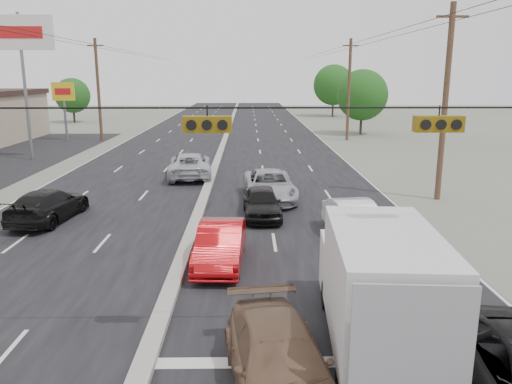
% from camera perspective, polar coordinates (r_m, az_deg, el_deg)
% --- Properties ---
extents(ground, '(200.00, 200.00, 0.00)m').
position_cam_1_polar(ground, '(12.80, -12.04, -17.52)').
color(ground, '#606356').
rests_on(ground, ground).
extents(road_surface, '(20.00, 160.00, 0.02)m').
position_cam_1_polar(road_surface, '(41.36, -4.20, 4.17)').
color(road_surface, black).
rests_on(road_surface, ground).
extents(center_median, '(0.50, 160.00, 0.20)m').
position_cam_1_polar(center_median, '(41.34, -4.21, 4.30)').
color(center_median, gray).
rests_on(center_median, ground).
extents(utility_pole_left_c, '(1.60, 0.30, 10.00)m').
position_cam_1_polar(utility_pole_left_c, '(52.93, -17.58, 11.13)').
color(utility_pole_left_c, '#422D1E').
rests_on(utility_pole_left_c, ground).
extents(utility_pole_right_b, '(1.60, 0.30, 10.00)m').
position_cam_1_polar(utility_pole_right_b, '(27.73, 20.81, 9.53)').
color(utility_pole_right_b, '#422D1E').
rests_on(utility_pole_right_b, ground).
extents(utility_pole_right_c, '(1.60, 0.30, 10.00)m').
position_cam_1_polar(utility_pole_right_c, '(51.80, 10.57, 11.48)').
color(utility_pole_right_c, '#422D1E').
rests_on(utility_pole_right_c, ground).
extents(traffic_signals, '(25.00, 0.30, 0.54)m').
position_cam_1_polar(traffic_signals, '(10.87, -6.11, 7.93)').
color(traffic_signals, black).
rests_on(traffic_signals, ground).
extents(pole_sign_billboard, '(5.00, 0.25, 11.00)m').
position_cam_1_polar(pole_sign_billboard, '(42.36, -25.34, 15.23)').
color(pole_sign_billboard, slate).
rests_on(pole_sign_billboard, ground).
extents(pole_sign_far, '(2.20, 0.25, 6.00)m').
position_cam_1_polar(pole_sign_far, '(54.04, -21.14, 10.15)').
color(pole_sign_far, slate).
rests_on(pole_sign_far, ground).
extents(tree_left_far, '(4.80, 4.80, 6.12)m').
position_cam_1_polar(tree_left_far, '(74.91, -20.24, 10.30)').
color(tree_left_far, '#382619').
rests_on(tree_left_far, ground).
extents(tree_right_mid, '(5.60, 5.60, 7.14)m').
position_cam_1_polar(tree_right_mid, '(57.23, 12.05, 10.79)').
color(tree_right_mid, '#382619').
rests_on(tree_right_mid, ground).
extents(tree_right_far, '(6.40, 6.40, 8.16)m').
position_cam_1_polar(tree_right_far, '(81.93, 8.85, 12.00)').
color(tree_right_far, '#382619').
rests_on(tree_right_far, ground).
extents(box_truck, '(2.62, 6.41, 3.18)m').
position_cam_1_polar(box_truck, '(12.22, 13.67, -10.56)').
color(box_truck, black).
rests_on(box_truck, ground).
extents(tan_sedan, '(2.63, 5.10, 1.42)m').
position_cam_1_polar(tan_sedan, '(10.81, 2.70, -19.07)').
color(tan_sedan, brown).
rests_on(tan_sedan, ground).
extents(red_sedan, '(1.75, 4.49, 1.46)m').
position_cam_1_polar(red_sedan, '(17.49, -4.08, -6.02)').
color(red_sedan, '#AF0A0E').
rests_on(red_sedan, ground).
extents(queue_car_a, '(1.83, 4.21, 1.41)m').
position_cam_1_polar(queue_car_a, '(23.14, 0.67, -1.24)').
color(queue_car_a, black).
rests_on(queue_car_a, ground).
extents(queue_car_b, '(2.18, 4.71, 1.50)m').
position_cam_1_polar(queue_car_b, '(20.53, 11.31, -3.27)').
color(queue_car_b, white).
rests_on(queue_car_b, ground).
extents(queue_car_c, '(2.86, 5.69, 1.54)m').
position_cam_1_polar(queue_car_c, '(26.38, 1.56, 0.71)').
color(queue_car_c, '#A9ACB1').
rests_on(queue_car_c, ground).
extents(oncoming_near, '(2.63, 5.22, 1.45)m').
position_cam_1_polar(oncoming_near, '(24.47, -22.66, -1.42)').
color(oncoming_near, black).
rests_on(oncoming_near, ground).
extents(oncoming_far, '(3.18, 5.96, 1.59)m').
position_cam_1_polar(oncoming_far, '(32.53, -7.57, 3.04)').
color(oncoming_far, '#B5B9BD').
rests_on(oncoming_far, ground).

